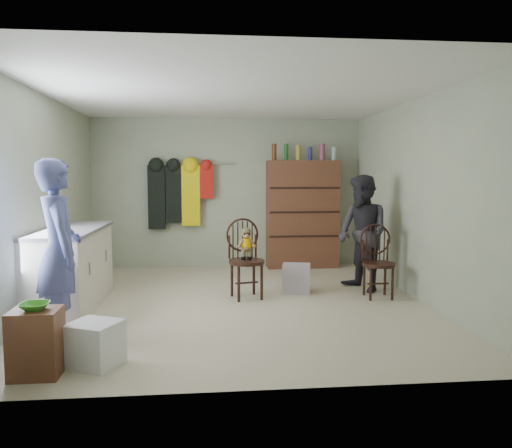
{
  "coord_description": "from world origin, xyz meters",
  "views": [
    {
      "loc": [
        -0.37,
        -5.97,
        1.56
      ],
      "look_at": [
        0.25,
        0.2,
        0.95
      ],
      "focal_mm": 35.0,
      "sensor_mm": 36.0,
      "label": 1
    }
  ],
  "objects": [
    {
      "name": "room_walls",
      "position": [
        0.0,
        0.53,
        1.58
      ],
      "size": [
        5.0,
        5.0,
        5.0
      ],
      "color": "#A9B194",
      "rests_on": "ground"
    },
    {
      "name": "ground_plane",
      "position": [
        0.0,
        0.0,
        0.0
      ],
      "size": [
        5.0,
        5.0,
        0.0
      ],
      "primitive_type": "plane",
      "color": "beige",
      "rests_on": "ground"
    },
    {
      "name": "chair_far",
      "position": [
        1.8,
        0.13,
        0.5
      ],
      "size": [
        0.43,
        0.43,
        0.93
      ],
      "rotation": [
        0.0,
        0.0,
        -0.03
      ],
      "color": "#361B13",
      "rests_on": "ground"
    },
    {
      "name": "counter",
      "position": [
        -1.95,
        0.0,
        0.47
      ],
      "size": [
        0.64,
        1.86,
        0.94
      ],
      "color": "silver",
      "rests_on": "ground"
    },
    {
      "name": "striped_bag",
      "position": [
        0.82,
        0.47,
        0.19
      ],
      "size": [
        0.42,
        0.35,
        0.38
      ],
      "primitive_type": "cube",
      "rotation": [
        0.0,
        0.0,
        -0.22
      ],
      "color": "#E57272",
      "rests_on": "ground"
    },
    {
      "name": "plastic_tub",
      "position": [
        -1.29,
        -1.89,
        0.18
      ],
      "size": [
        0.5,
        0.49,
        0.36
      ],
      "primitive_type": "cube",
      "rotation": [
        0.0,
        0.0,
        -0.43
      ],
      "color": "white",
      "rests_on": "ground"
    },
    {
      "name": "bowl",
      "position": [
        -1.69,
        -2.06,
        0.55
      ],
      "size": [
        0.22,
        0.22,
        0.05
      ],
      "primitive_type": "imported",
      "color": "green",
      "rests_on": "stool"
    },
    {
      "name": "person_left",
      "position": [
        -1.75,
        -1.19,
        0.86
      ],
      "size": [
        0.63,
        0.74,
        1.71
      ],
      "primitive_type": "imported",
      "rotation": [
        0.0,
        0.0,
        2.0
      ],
      "color": "#565C9D",
      "rests_on": "ground"
    },
    {
      "name": "chair_front",
      "position": [
        0.12,
        0.28,
        0.58
      ],
      "size": [
        0.54,
        0.54,
        1.01
      ],
      "rotation": [
        0.0,
        0.0,
        0.23
      ],
      "color": "#361B13",
      "rests_on": "ground"
    },
    {
      "name": "coat_rack",
      "position": [
        -0.83,
        2.38,
        1.25
      ],
      "size": [
        1.42,
        0.12,
        1.09
      ],
      "color": "#99999E",
      "rests_on": "ground"
    },
    {
      "name": "dresser",
      "position": [
        1.25,
        2.3,
        0.91
      ],
      "size": [
        1.2,
        0.39,
        2.07
      ],
      "color": "brown",
      "rests_on": "ground"
    },
    {
      "name": "person_right",
      "position": [
        1.72,
        0.5,
        0.78
      ],
      "size": [
        0.83,
        0.92,
        1.56
      ],
      "primitive_type": "imported",
      "rotation": [
        0.0,
        0.0,
        -1.2
      ],
      "color": "#2D2B33",
      "rests_on": "ground"
    },
    {
      "name": "stool",
      "position": [
        -1.69,
        -2.06,
        0.26
      ],
      "size": [
        0.37,
        0.32,
        0.53
      ],
      "primitive_type": "cube",
      "color": "brown",
      "rests_on": "ground"
    }
  ]
}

